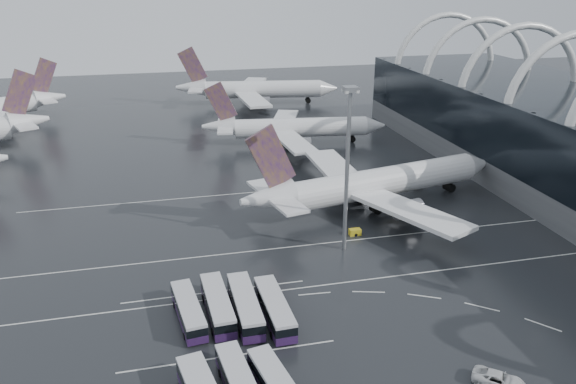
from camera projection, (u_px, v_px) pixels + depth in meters
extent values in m
plane|color=black|center=(362.00, 274.00, 91.42)|extent=(420.00, 420.00, 0.00)
torus|color=silver|center=(570.00, 109.00, 122.79)|extent=(33.80, 1.80, 33.80)
torus|color=silver|center=(518.00, 92.00, 139.99)|extent=(33.80, 1.80, 33.80)
torus|color=silver|center=(477.00, 79.00, 157.19)|extent=(33.80, 1.80, 33.80)
torus|color=silver|center=(444.00, 68.00, 174.40)|extent=(33.80, 1.80, 33.80)
cube|color=silver|center=(366.00, 280.00, 89.61)|extent=(120.00, 0.25, 0.01)
cube|color=silver|center=(339.00, 242.00, 102.28)|extent=(120.00, 0.25, 0.01)
cube|color=silver|center=(300.00, 188.00, 127.64)|extent=(120.00, 0.25, 0.01)
cube|color=silver|center=(229.00, 356.00, 71.72)|extent=(28.00, 0.25, 0.01)
cube|color=silver|center=(215.00, 292.00, 86.21)|extent=(28.00, 0.25, 0.01)
cylinder|color=white|center=(385.00, 181.00, 116.55)|extent=(43.75, 15.20, 6.04)
cone|color=white|center=(476.00, 165.00, 126.63)|extent=(7.39, 7.23, 6.04)
cone|color=white|center=(266.00, 198.00, 105.25)|extent=(11.46, 8.12, 6.04)
cube|color=#361865|center=(271.00, 158.00, 102.86)|extent=(9.93, 2.76, 12.80)
cube|color=white|center=(277.00, 196.00, 106.09)|extent=(8.58, 19.30, 0.52)
cube|color=white|center=(407.00, 210.00, 104.19)|extent=(17.37, 26.71, 0.83)
cube|color=white|center=(336.00, 169.00, 125.99)|extent=(7.45, 26.06, 0.83)
cylinder|color=slate|center=(408.00, 209.00, 109.19)|extent=(6.35, 4.68, 3.54)
cylinder|color=slate|center=(356.00, 179.00, 124.89)|extent=(6.35, 4.68, 3.54)
cube|color=black|center=(367.00, 203.00, 116.38)|extent=(13.63, 9.18, 2.29)
cylinder|color=white|center=(301.00, 127.00, 159.42)|extent=(37.69, 10.30, 5.37)
cone|color=white|center=(375.00, 125.00, 161.44)|extent=(6.22, 6.06, 5.37)
cone|color=white|center=(219.00, 126.00, 156.89)|extent=(9.89, 6.55, 5.37)
cube|color=#361865|center=(221.00, 102.00, 154.48)|extent=(8.91, 1.74, 11.38)
cube|color=white|center=(225.00, 126.00, 157.07)|extent=(6.35, 17.06, 0.46)
cube|color=white|center=(293.00, 141.00, 148.56)|extent=(8.21, 23.56, 0.74)
cube|color=white|center=(284.00, 120.00, 169.99)|extent=(13.89, 23.97, 0.74)
cylinder|color=slate|center=(301.00, 143.00, 152.43)|extent=(5.46, 3.80, 3.15)
cylinder|color=slate|center=(295.00, 128.00, 167.86)|extent=(5.46, 3.80, 3.15)
cube|color=black|center=(288.00, 140.00, 160.42)|extent=(11.80, 7.35, 2.04)
cylinder|color=white|center=(263.00, 89.00, 207.28)|extent=(42.57, 12.85, 6.28)
cone|color=white|center=(328.00, 88.00, 209.02)|extent=(7.41, 7.23, 6.28)
cone|color=white|center=(191.00, 87.00, 205.00)|extent=(11.68, 7.91, 6.28)
cube|color=#361865|center=(192.00, 65.00, 202.16)|extent=(10.40, 2.29, 13.31)
cube|color=white|center=(197.00, 87.00, 205.16)|extent=(7.89, 20.02, 0.54)
cube|color=white|center=(252.00, 99.00, 194.65)|extent=(8.95, 27.42, 0.87)
cube|color=white|center=(251.00, 84.00, 219.78)|extent=(16.81, 27.99, 0.87)
cylinder|color=slate|center=(261.00, 102.00, 199.11)|extent=(6.46, 4.58, 3.68)
cylinder|color=slate|center=(260.00, 91.00, 217.20)|extent=(6.46, 4.58, 3.68)
cube|color=black|center=(252.00, 101.00, 208.55)|extent=(13.93, 8.89, 2.38)
cone|color=white|center=(29.00, 121.00, 158.44)|extent=(12.54, 10.15, 6.34)
cube|color=#361865|center=(20.00, 93.00, 154.88)|extent=(9.92, 4.77, 13.43)
cube|color=white|center=(21.00, 122.00, 157.22)|extent=(12.31, 20.00, 0.55)
cone|color=white|center=(50.00, 98.00, 190.81)|extent=(11.48, 9.12, 5.82)
cube|color=#361865|center=(44.00, 76.00, 187.56)|extent=(9.20, 4.14, 12.34)
cube|color=white|center=(44.00, 98.00, 189.73)|extent=(10.88, 18.45, 0.50)
cube|color=black|center=(3.00, 118.00, 184.35)|extent=(13.56, 10.42, 2.21)
cube|color=#251239|center=(189.00, 316.00, 78.72)|extent=(4.28, 12.89, 1.07)
cube|color=black|center=(188.00, 308.00, 78.29)|extent=(4.31, 12.64, 1.26)
cube|color=#BBBBC0|center=(188.00, 303.00, 77.98)|extent=(4.28, 12.89, 0.44)
cylinder|color=black|center=(205.00, 332.00, 75.76)|extent=(0.45, 1.01, 0.97)
cylinder|color=black|center=(185.00, 336.00, 74.89)|extent=(0.45, 1.01, 0.97)
cylinder|color=black|center=(193.00, 301.00, 82.83)|extent=(0.45, 1.01, 0.97)
cylinder|color=black|center=(175.00, 305.00, 81.96)|extent=(0.45, 1.01, 0.97)
cube|color=#251239|center=(218.00, 310.00, 79.88)|extent=(3.65, 13.63, 1.14)
cube|color=black|center=(218.00, 303.00, 79.43)|extent=(3.70, 13.36, 1.35)
cube|color=#BBBBC0|center=(217.00, 297.00, 79.10)|extent=(3.65, 13.63, 0.47)
cylinder|color=black|center=(234.00, 328.00, 76.55)|extent=(0.41, 1.05, 1.04)
cylinder|color=black|center=(213.00, 332.00, 75.80)|extent=(0.41, 1.05, 1.04)
cylinder|color=black|center=(223.00, 295.00, 84.27)|extent=(0.41, 1.05, 1.04)
cylinder|color=black|center=(204.00, 298.00, 83.52)|extent=(0.41, 1.05, 1.04)
cube|color=#251239|center=(245.00, 311.00, 79.58)|extent=(3.24, 13.90, 1.17)
cube|color=black|center=(245.00, 303.00, 79.12)|extent=(3.30, 13.63, 1.39)
cube|color=#BBBBC0|center=(245.00, 298.00, 78.78)|extent=(3.24, 13.90, 0.48)
cylinder|color=black|center=(262.00, 330.00, 76.07)|extent=(0.38, 1.07, 1.07)
cylinder|color=black|center=(240.00, 333.00, 75.39)|extent=(0.38, 1.07, 1.07)
cylinder|color=black|center=(250.00, 296.00, 84.08)|extent=(0.38, 1.07, 1.07)
cylinder|color=black|center=(231.00, 299.00, 83.41)|extent=(0.38, 1.07, 1.07)
cube|color=#251239|center=(275.00, 314.00, 79.08)|extent=(3.44, 13.51, 1.13)
cube|color=black|center=(275.00, 306.00, 78.63)|extent=(3.49, 13.24, 1.34)
cube|color=#BBBBC0|center=(274.00, 300.00, 78.30)|extent=(3.44, 13.51, 0.46)
cylinder|color=black|center=(293.00, 332.00, 75.74)|extent=(0.40, 1.04, 1.03)
cylinder|color=black|center=(272.00, 335.00, 75.02)|extent=(0.40, 1.04, 1.03)
cylinder|color=black|center=(277.00, 299.00, 83.44)|extent=(0.40, 1.04, 1.03)
cylinder|color=black|center=(258.00, 302.00, 82.73)|extent=(0.40, 1.04, 1.03)
cylinder|color=black|center=(208.00, 383.00, 66.24)|extent=(0.56, 1.12, 1.07)
cube|color=black|center=(240.00, 382.00, 64.30)|extent=(4.25, 12.58, 1.26)
cube|color=#BBBBC0|center=(239.00, 376.00, 63.99)|extent=(4.22, 12.83, 0.44)
cylinder|color=black|center=(242.00, 368.00, 68.82)|extent=(0.45, 1.00, 0.97)
cylinder|color=black|center=(220.00, 373.00, 67.96)|extent=(0.45, 1.00, 0.97)
cube|color=#BBBBC0|center=(278.00, 380.00, 63.31)|extent=(5.11, 12.95, 0.44)
cylinder|color=black|center=(275.00, 372.00, 68.14)|extent=(0.51, 1.02, 0.97)
cylinder|color=black|center=(254.00, 378.00, 67.11)|extent=(0.51, 1.02, 0.97)
imported|color=silver|center=(499.00, 380.00, 66.31)|extent=(6.48, 6.20, 1.71)
cylinder|color=gray|center=(347.00, 174.00, 94.49)|extent=(0.70, 0.70, 28.19)
cube|color=gray|center=(350.00, 89.00, 89.23)|extent=(2.22, 2.22, 0.81)
cube|color=silver|center=(350.00, 91.00, 89.34)|extent=(2.01, 2.01, 0.40)
cube|color=gold|center=(395.00, 206.00, 116.32)|extent=(2.02, 1.19, 1.10)
cube|color=slate|center=(417.00, 186.00, 127.47)|extent=(2.31, 1.37, 1.26)
cube|color=gold|center=(355.00, 232.00, 104.73)|extent=(2.17, 1.28, 1.18)
cube|color=gold|center=(381.00, 190.00, 125.08)|extent=(2.23, 1.32, 1.22)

